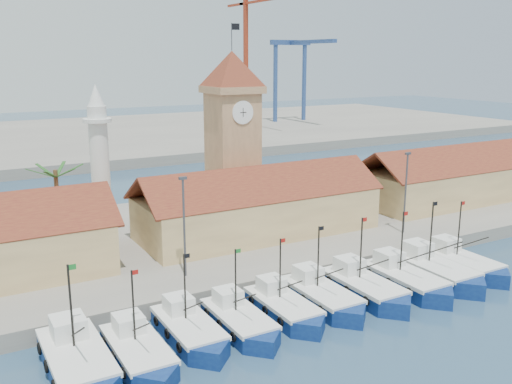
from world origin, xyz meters
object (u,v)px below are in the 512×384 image
boat_0 (78,364)px  minaret (100,160)px  boat_5 (323,298)px  clock_tower (233,133)px

boat_0 → minaret: size_ratio=0.64×
boat_5 → clock_tower: bearing=82.1°
boat_0 → minaret: 28.21m
boat_0 → boat_5: size_ratio=1.09×
boat_0 → clock_tower: 34.99m
boat_0 → boat_5: (20.40, 0.72, -0.07)m
clock_tower → minaret: clock_tower is taller
clock_tower → boat_5: bearing=-97.9°
clock_tower → minaret: (-15.00, 2.00, -2.23)m
clock_tower → boat_0: bearing=-135.2°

